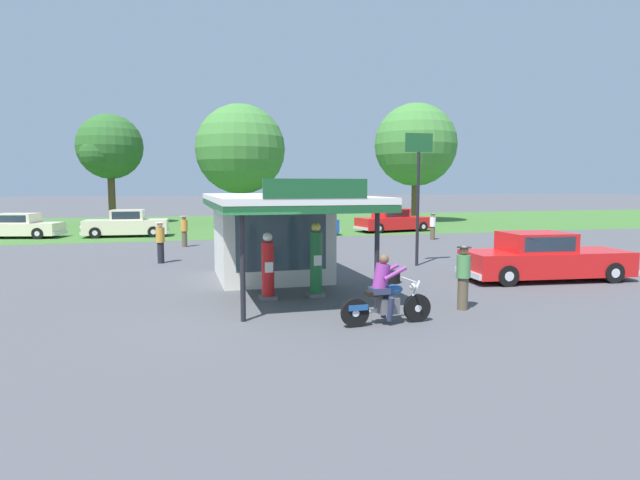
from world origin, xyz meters
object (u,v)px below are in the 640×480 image
(parked_car_back_row_right, at_px, (14,227))
(bystander_standing_back_lot, at_px, (160,241))
(parked_car_back_row_centre_right, at_px, (127,225))
(bystander_strolling_foreground, at_px, (184,230))
(roadside_pole_sign, at_px, (418,176))
(gas_pump_nearside, at_px, (268,269))
(bystander_admiring_sedan, at_px, (463,276))
(bystander_leaning_by_kiosk, at_px, (433,226))
(spare_tire_stack, at_px, (391,277))
(gas_pump_offside, at_px, (316,263))
(parked_car_back_row_far_left, at_px, (295,224))
(featured_classic_sedan, at_px, (544,259))
(motorcycle_with_rider, at_px, (385,296))
(parked_car_back_row_centre, at_px, (393,221))

(parked_car_back_row_right, xyz_separation_m, bystander_standing_back_lot, (8.56, -12.83, 0.22))
(parked_car_back_row_centre_right, xyz_separation_m, bystander_strolling_foreground, (3.25, -6.40, 0.11))
(parked_car_back_row_right, relative_size, roadside_pole_sign, 1.14)
(gas_pump_nearside, height_order, bystander_strolling_foreground, gas_pump_nearside)
(bystander_admiring_sedan, bearing_deg, bystander_leaning_by_kiosk, 64.93)
(gas_pump_nearside, xyz_separation_m, spare_tire_stack, (4.16, 1.36, -0.65))
(bystander_standing_back_lot, height_order, roadside_pole_sign, roadside_pole_sign)
(bystander_standing_back_lot, bearing_deg, bystander_admiring_sedan, -53.94)
(gas_pump_offside, height_order, bystander_admiring_sedan, gas_pump_offside)
(bystander_leaning_by_kiosk, bearing_deg, bystander_admiring_sedan, -115.07)
(gas_pump_offside, distance_m, parked_car_back_row_far_left, 17.94)
(gas_pump_offside, height_order, bystander_leaning_by_kiosk, gas_pump_offside)
(roadside_pole_sign, bearing_deg, bystander_leaning_by_kiosk, 59.07)
(bystander_standing_back_lot, bearing_deg, spare_tire_stack, -41.81)
(gas_pump_nearside, relative_size, featured_classic_sedan, 0.32)
(motorcycle_with_rider, distance_m, parked_car_back_row_centre, 23.98)
(parked_car_back_row_far_left, distance_m, parked_car_back_row_right, 16.55)
(motorcycle_with_rider, height_order, bystander_standing_back_lot, bystander_standing_back_lot)
(motorcycle_with_rider, xyz_separation_m, roadside_pole_sign, (4.51, 7.71, 2.76))
(featured_classic_sedan, distance_m, parked_car_back_row_centre, 18.34)
(bystander_admiring_sedan, bearing_deg, spare_tire_stack, 94.50)
(parked_car_back_row_right, xyz_separation_m, bystander_admiring_sedan, (15.99, -23.04, 0.19))
(roadside_pole_sign, xyz_separation_m, spare_tire_stack, (-2.40, -3.08, -3.24))
(gas_pump_offside, xyz_separation_m, spare_tire_stack, (2.82, 1.36, -0.77))
(motorcycle_with_rider, distance_m, parked_car_back_row_far_left, 21.06)
(parked_car_back_row_centre, relative_size, bystander_strolling_foreground, 3.44)
(bystander_strolling_foreground, bearing_deg, spare_tire_stack, -62.73)
(parked_car_back_row_far_left, bearing_deg, gas_pump_nearside, -105.12)
(parked_car_back_row_centre, bearing_deg, spare_tire_stack, -113.64)
(featured_classic_sedan, bearing_deg, parked_car_back_row_right, 135.91)
(motorcycle_with_rider, distance_m, featured_classic_sedan, 8.07)
(parked_car_back_row_right, relative_size, bystander_strolling_foreground, 3.66)
(gas_pump_offside, bearing_deg, bystander_admiring_sedan, -38.34)
(parked_car_back_row_centre_right, xyz_separation_m, roadside_pole_sign, (11.77, -15.18, 2.69))
(parked_car_back_row_right, height_order, bystander_leaning_by_kiosk, bystander_leaning_by_kiosk)
(gas_pump_offside, height_order, parked_car_back_row_centre, gas_pump_offside)
(parked_car_back_row_right, bearing_deg, parked_car_back_row_centre, -4.67)
(featured_classic_sedan, bearing_deg, parked_car_back_row_centre_right, 126.96)
(motorcycle_with_rider, bearing_deg, parked_car_back_row_centre_right, 107.58)
(motorcycle_with_rider, bearing_deg, parked_car_back_row_far_left, 82.62)
(parked_car_back_row_far_left, bearing_deg, bystander_standing_back_lot, -128.04)
(bystander_admiring_sedan, bearing_deg, bystander_standing_back_lot, 126.06)
(spare_tire_stack, bearing_deg, featured_classic_sedan, -9.61)
(parked_car_back_row_far_left, height_order, roadside_pole_sign, roadside_pole_sign)
(featured_classic_sedan, xyz_separation_m, parked_car_back_row_centre, (2.56, 18.16, -0.01))
(featured_classic_sedan, relative_size, parked_car_back_row_right, 0.98)
(parked_car_back_row_centre, distance_m, roadside_pole_sign, 15.38)
(gas_pump_nearside, xyz_separation_m, gas_pump_offside, (1.35, 0.00, 0.12))
(bystander_strolling_foreground, bearing_deg, bystander_leaning_by_kiosk, -0.79)
(parked_car_back_row_centre_right, xyz_separation_m, bystander_leaning_by_kiosk, (16.91, -6.59, 0.06))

